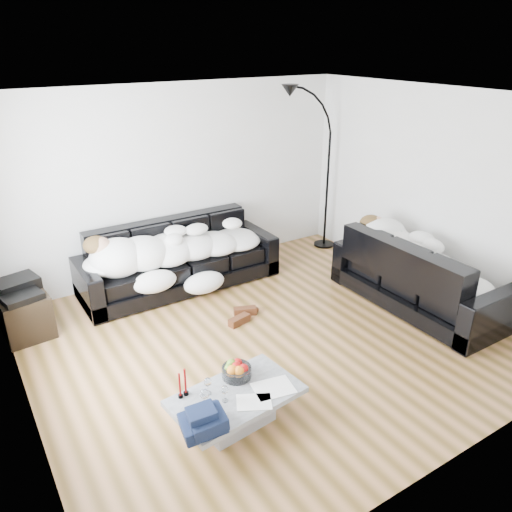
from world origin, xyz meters
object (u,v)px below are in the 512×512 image
wine_glass_a (208,386)px  coffee_table (236,409)px  av_cabinet (24,312)px  sofa_right (419,273)px  wine_glass_b (205,399)px  sofa_back (179,256)px  candle_left (180,386)px  wine_glass_c (225,394)px  sleeper_back (180,243)px  shoes (242,315)px  fruit_bowl (237,369)px  candle_right (185,382)px  sleeper_right (422,258)px  stereo (18,288)px  floor_lamp (328,179)px

wine_glass_a → coffee_table: bearing=-34.0°
av_cabinet → sofa_right: bearing=-29.1°
sofa_right → wine_glass_b: bearing=101.0°
sofa_back → candle_left: size_ratio=10.97×
sofa_back → wine_glass_c: 2.86m
sofa_back → candle_left: (-1.12, -2.50, 0.01)m
sofa_back → sleeper_back: size_ratio=1.18×
av_cabinet → shoes: bearing=-30.9°
fruit_bowl → candle_right: candle_right is taller
wine_glass_c → candle_right: (-0.24, 0.25, 0.05)m
sleeper_right → stereo: bearing=65.4°
sleeper_right → floor_lamp: (0.28, 2.15, 0.46)m
sleeper_back → stereo: sleeper_back is taller
wine_glass_a → floor_lamp: (3.47, 2.65, 0.71)m
wine_glass_c → coffee_table: bearing=12.4°
wine_glass_b → candle_right: candle_right is taller
candle_right → shoes: (1.31, 1.27, -0.40)m
sleeper_right → coffee_table: (-3.00, -0.63, -0.49)m
av_cabinet → stereo: size_ratio=1.65×
coffee_table → wine_glass_b: wine_glass_b is taller
wine_glass_c → shoes: wine_glass_c is taller
sleeper_back → coffee_table: bearing=-104.8°
candle_left → shoes: size_ratio=0.51×
shoes → av_cabinet: bearing=152.6°
sofa_back → sleeper_right: sleeper_right is taller
sleeper_right → stereo: sleeper_right is taller
wine_glass_c → wine_glass_a: bearing=115.3°
fruit_bowl → wine_glass_b: 0.48m
coffee_table → wine_glass_c: wine_glass_c is taller
sofa_back → wine_glass_a: sofa_back is taller
sleeper_right → shoes: bearing=67.3°
sofa_right → wine_glass_c: 3.19m
sleeper_back → sleeper_right: bearing=-41.5°
wine_glass_c → sleeper_right: bearing=11.9°
wine_glass_c → av_cabinet: av_cabinet is taller
wine_glass_a → wine_glass_c: wine_glass_a is taller
sleeper_back → candle_right: 2.67m
stereo → wine_glass_b: bearing=-82.5°
sofa_back → shoes: (0.24, -1.22, -0.38)m
sofa_back → coffee_table: bearing=-104.5°
sofa_right → stereo: sofa_right is taller
sleeper_right → sofa_back: bearing=47.8°
coffee_table → fruit_bowl: (0.12, 0.20, 0.24)m
wine_glass_b → stereo: 2.79m
candle_right → stereo: (-0.92, 2.37, 0.11)m
sleeper_back → stereo: (-1.99, -0.07, -0.08)m
candle_right → wine_glass_a: bearing=-28.8°
sleeper_back → coffee_table: size_ratio=2.02×
fruit_bowl → wine_glass_b: size_ratio=1.47×
coffee_table → wine_glass_c: (-0.12, -0.03, 0.24)m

